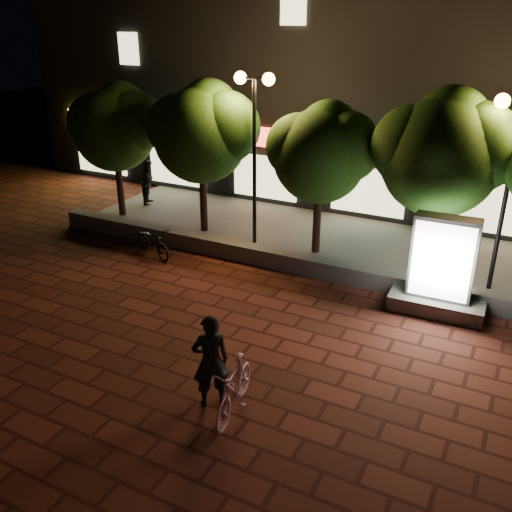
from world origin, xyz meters
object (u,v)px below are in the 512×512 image
Objects in this scene: tree_far_left at (116,125)px; scooter_parked at (153,242)px; scooter_pink at (234,388)px; pedestrian at (149,182)px; tree_mid at (323,150)px; ad_kiosk at (441,274)px; tree_right at (444,149)px; tree_left at (203,129)px; rider at (211,361)px; street_lamp_left at (254,116)px.

tree_far_left is 4.89m from scooter_parked.
pedestrian is (-8.80, 9.06, 0.39)m from scooter_pink.
tree_mid reaches higher than ad_kiosk.
tree_right is 8.64m from scooter_parked.
tree_mid reaches higher than scooter_pink.
pedestrian is at bearing 157.12° from tree_left.
tree_left is 2.79× the size of scooter_pink.
tree_mid is 5.72m from scooter_parked.
tree_left reaches higher than tree_mid.
ad_kiosk is 6.21m from scooter_pink.
rider is (-0.49, 0.01, 0.42)m from scooter_pink.
street_lamp_left reaches higher than pedestrian.
scooter_pink is (-2.56, -5.64, -0.46)m from ad_kiosk.
ad_kiosk is (5.96, -1.70, -3.04)m from street_lamp_left.
pedestrian is (-11.36, 3.42, -0.07)m from ad_kiosk.
street_lamp_left is at bearing -172.69° from tree_mid.
tree_right is at bearing 2.81° from street_lamp_left.
tree_mid is 0.89× the size of tree_right.
scooter_pink is 1.00× the size of scooter_parked.
tree_right is 2.66× the size of rider.
rider reaches higher than scooter_parked.
rider is at bearing -83.55° from tree_mid.
rider is (8.36, -7.60, -2.34)m from tree_far_left.
tree_left reaches higher than rider.
tree_left reaches higher than tree_far_left.
tree_far_left is at bearing 130.25° from scooter_pink.
tree_right is 2.89× the size of scooter_pink.
ad_kiosk is 1.40× the size of scooter_parked.
tree_far_left is at bearing 73.35° from scooter_parked.
tree_far_left is at bearing 170.24° from ad_kiosk.
scooter_pink is at bearing 138.68° from rider.
ad_kiosk is (3.91, -1.96, -2.23)m from tree_mid.
rider is 1.09× the size of scooter_parked.
tree_right is 3.30m from ad_kiosk.
tree_far_left is 2.64× the size of scooter_pink.
scooter_pink is (3.40, -7.34, -3.50)m from street_lamp_left.
rider is (2.91, -7.33, -3.08)m from street_lamp_left.
scooter_pink is at bearing -110.42° from scooter_parked.
tree_far_left is 2.44× the size of rider.
ad_kiosk reaches higher than scooter_parked.
street_lamp_left reaches higher than tree_left.
scooter_parked is at bearing -166.31° from pedestrian.
tree_far_left reaches higher than pedestrian.
street_lamp_left reaches higher than scooter_pink.
rider is at bearing -112.93° from scooter_parked.
rider is at bearing -161.93° from pedestrian.
scooter_pink is (8.85, -7.60, -2.77)m from tree_far_left.
tree_mid is at bearing -39.04° from scooter_parked.
tree_right is 2.07× the size of ad_kiosk.
tree_right is 11.17m from pedestrian.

